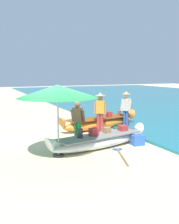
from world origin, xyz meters
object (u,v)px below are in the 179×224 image
person_vendor_hatted (100,110)px  patio_umbrella_large (58,92)px  cooler_box (138,140)px  paddle (120,154)px  person_tourist_customer (78,120)px  boat_white_foreground (99,140)px  person_vendor_assistant (126,107)px  boat_orange_midground (100,123)px

person_vendor_hatted → patio_umbrella_large: patio_umbrella_large is taller
patio_umbrella_large → person_vendor_hatted: bearing=42.6°
cooler_box → paddle: size_ratio=0.26×
person_vendor_hatted → person_tourist_customer: 2.07m
boat_white_foreground → cooler_box: 1.45m
person_vendor_hatted → cooler_box: (0.36, -2.38, -0.83)m
person_vendor_assistant → cooler_box: size_ratio=3.93×
boat_orange_midground → person_vendor_hatted: person_vendor_hatted is taller
boat_orange_midground → cooler_box: (0.03, -3.08, -0.11)m
boat_white_foreground → patio_umbrella_large: size_ratio=1.66×
boat_orange_midground → person_tourist_customer: size_ratio=2.66×
boat_white_foreground → person_tourist_customer: bearing=123.4°
boat_white_foreground → person_vendor_assistant: 3.78m
boat_white_foreground → person_vendor_assistant: size_ratio=2.37×
boat_orange_midground → paddle: (-1.12, -3.82, -0.27)m
boat_orange_midground → person_vendor_assistant: size_ratio=2.45×
person_vendor_assistant → patio_umbrella_large: patio_umbrella_large is taller
cooler_box → paddle: cooler_box is taller
paddle → person_tourist_customer: bearing=113.7°
boat_orange_midground → patio_umbrella_large: (-3.00, -3.16, 1.75)m
boat_orange_midground → person_tourist_customer: (-1.90, -2.04, 0.60)m
patio_umbrella_large → cooler_box: bearing=1.5°
person_vendor_hatted → paddle: 3.37m
person_vendor_assistant → cooler_box: (-1.24, -2.85, -0.82)m
boat_white_foreground → boat_orange_midground: bearing=63.7°
cooler_box → paddle: 1.38m
person_vendor_hatted → person_vendor_assistant: size_ratio=1.01×
boat_orange_midground → cooler_box: size_ratio=9.63×
person_vendor_hatted → cooler_box: 2.54m
person_vendor_hatted → boat_white_foreground: bearing=-116.7°
person_vendor_hatted → cooler_box: bearing=-81.4°
person_tourist_customer → person_vendor_assistant: size_ratio=0.92×
paddle → cooler_box: bearing=32.7°
boat_white_foreground → paddle: 1.06m
person_vendor_hatted → person_vendor_assistant: person_vendor_hatted is taller
person_vendor_assistant → patio_umbrella_large: (-4.27, -2.93, 1.05)m
person_tourist_customer → patio_umbrella_large: (-1.09, -1.12, 1.15)m
boat_white_foreground → person_tourist_customer: size_ratio=2.58×
boat_white_foreground → paddle: bearing=-75.1°
boat_orange_midground → person_tourist_customer: 2.86m
person_vendor_hatted → paddle: (-0.80, -3.12, -0.99)m
boat_white_foreground → person_vendor_hatted: (1.06, 2.11, 0.76)m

